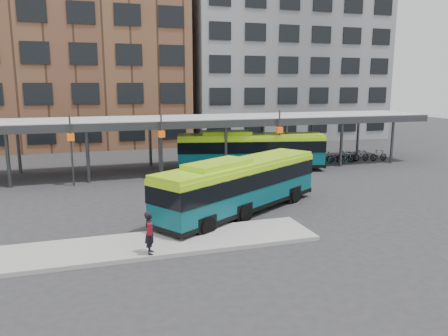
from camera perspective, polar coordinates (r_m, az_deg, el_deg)
ground at (r=23.09m, az=3.52°, el=-6.09°), size 120.00×120.00×0.00m
boarding_island at (r=18.97m, az=-9.02°, el=-9.78°), size 14.00×3.00×0.18m
canopy at (r=34.49m, az=-4.23°, el=6.19°), size 40.00×6.53×4.80m
building_brick at (r=52.79m, az=-20.41°, el=14.91°), size 26.00×14.00×22.00m
building_grey at (r=57.88m, az=7.16°, el=14.10°), size 24.00×14.00×20.00m
bus_front at (r=22.96m, az=2.13°, el=-2.12°), size 10.53×7.76×3.02m
bus_rear at (r=34.42m, az=3.42°, el=2.39°), size 11.68×4.86×3.15m
pedestrian at (r=17.47m, az=-9.64°, el=-8.30°), size 0.52×0.70×1.71m
bike_rack at (r=39.43m, az=15.42°, el=1.40°), size 7.42×1.47×1.03m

